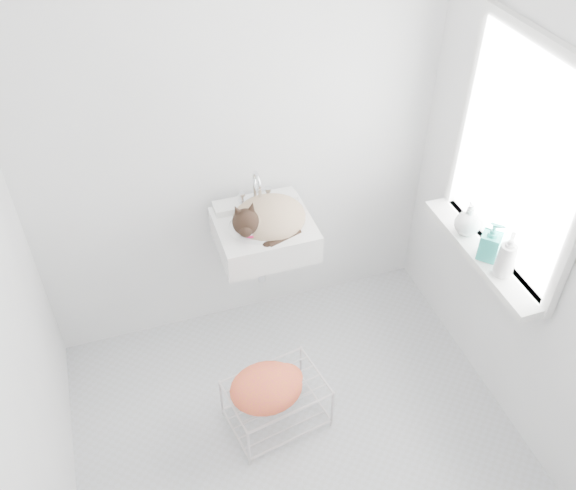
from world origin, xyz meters
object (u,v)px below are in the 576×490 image
object	(u,v)px
sink	(264,222)
wire_rack	(276,403)
cat	(267,218)
bottle_a	(501,274)
bottle_b	(486,257)
bottle_c	(465,232)

from	to	relation	value
sink	wire_rack	size ratio (longest dim) A/B	1.05
cat	bottle_a	distance (m)	1.16
bottle_b	bottle_a	bearing A→B (deg)	-90.00
cat	bottle_b	bearing A→B (deg)	-35.22
cat	bottle_a	world-z (taller)	cat
bottle_c	wire_rack	bearing A→B (deg)	-169.52
cat	bottle_b	xyz separation A→B (m)	(0.92, -0.57, -0.04)
wire_rack	bottle_a	size ratio (longest dim) A/B	2.33
bottle_a	bottle_b	size ratio (longest dim) A/B	1.00
sink	bottle_c	distance (m)	1.02
cat	bottle_a	xyz separation A→B (m)	(0.92, -0.70, -0.04)
sink	wire_rack	distance (m)	0.93
sink	bottle_b	size ratio (longest dim) A/B	2.43
wire_rack	bottle_c	bearing A→B (deg)	10.48
cat	wire_rack	xyz separation A→B (m)	(-0.14, -0.57, -0.74)
bottle_a	bottle_c	xyz separation A→B (m)	(0.00, 0.32, 0.00)
cat	bottle_a	size ratio (longest dim) A/B	2.03
sink	bottle_a	world-z (taller)	bottle_a
cat	bottle_b	size ratio (longest dim) A/B	2.02
sink	cat	xyz separation A→B (m)	(0.01, -0.02, 0.04)
wire_rack	bottle_b	distance (m)	1.28
cat	bottle_a	bearing A→B (deg)	-40.58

